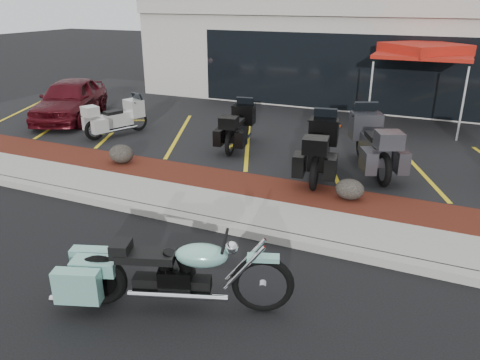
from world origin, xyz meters
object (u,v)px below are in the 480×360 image
at_px(touring_white, 138,112).
at_px(hero_cruiser, 263,276).
at_px(parked_car, 70,99).
at_px(traffic_cone, 335,120).
at_px(popup_canopy, 424,52).

bearing_deg(touring_white, hero_cruiser, -112.45).
xyz_separation_m(hero_cruiser, parked_car, (-9.45, 6.75, 0.27)).
relative_size(touring_white, traffic_cone, 4.63).
xyz_separation_m(hero_cruiser, traffic_cone, (-1.25, 9.38, -0.18)).
bearing_deg(touring_white, popup_canopy, -39.91).
bearing_deg(hero_cruiser, touring_white, 116.20).
height_order(hero_cruiser, popup_canopy, popup_canopy).
distance_m(touring_white, traffic_cone, 6.09).
distance_m(hero_cruiser, popup_canopy, 10.73).
distance_m(hero_cruiser, touring_white, 9.23).
bearing_deg(parked_car, hero_cruiser, -58.60).
bearing_deg(popup_canopy, traffic_cone, -132.46).
distance_m(parked_car, popup_canopy, 11.23).
bearing_deg(touring_white, traffic_cone, -39.37).
relative_size(hero_cruiser, traffic_cone, 7.27).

